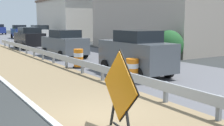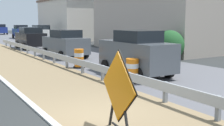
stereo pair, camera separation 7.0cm
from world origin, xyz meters
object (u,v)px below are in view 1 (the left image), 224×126
Objects in this scene: car_lead_near_lane at (29,38)px; car_lead_far_lane at (64,43)px; car_mid_far_lane at (20,32)px; warning_sign_diamond at (120,89)px; traffic_barrel_nearest at (132,71)px; traffic_barrel_mid at (65,53)px; traffic_barrel_close at (79,59)px; car_trailing_near_lane at (40,34)px; car_trailing_far_lane at (136,53)px.

car_lead_near_lane is 0.98× the size of car_lead_far_lane.
car_lead_far_lane is at bearing -5.78° from car_mid_far_lane.
warning_sign_diamond reaches higher than traffic_barrel_nearest.
warning_sign_diamond is at bearing -129.41° from traffic_barrel_nearest.
warning_sign_diamond reaches higher than traffic_barrel_mid.
car_mid_far_lane is (4.17, 35.43, 0.58)m from traffic_barrel_nearest.
traffic_barrel_close is at bearing -103.07° from warning_sign_diamond.
car_trailing_near_lane is 10.01m from car_mid_far_lane.
traffic_barrel_nearest is at bearing 139.66° from car_trailing_far_lane.
traffic_barrel_mid is at bearing 178.47° from car_lead_near_lane.
car_mid_far_lane is (3.55, 17.62, -0.01)m from car_lead_near_lane.
car_lead_far_lane reaches higher than traffic_barrel_nearest.
car_trailing_far_lane is at bearing -83.25° from traffic_barrel_mid.
car_lead_near_lane reaches higher than car_mid_far_lane.
car_mid_far_lane reaches higher than car_lead_far_lane.
car_lead_far_lane is 25.83m from car_mid_far_lane.
traffic_barrel_close is 3.72m from traffic_barrel_mid.
traffic_barrel_nearest is 0.23× the size of car_trailing_near_lane.
car_mid_far_lane is at bearing -9.35° from car_lead_far_lane.
warning_sign_diamond is 40.64m from car_mid_far_lane.
car_lead_far_lane is at bearing 75.72° from traffic_barrel_close.
traffic_barrel_nearest is 0.23× the size of car_trailing_far_lane.
traffic_barrel_mid is (3.98, 12.77, -0.62)m from warning_sign_diamond.
warning_sign_diamond is at bearing -109.81° from traffic_barrel_close.
traffic_barrel_close is 0.25× the size of car_lead_near_lane.
warning_sign_diamond is at bearing -9.69° from car_mid_far_lane.
car_lead_far_lane is at bearing -101.12° from warning_sign_diamond.
warning_sign_diamond is 0.45× the size of car_trailing_far_lane.
warning_sign_diamond is at bearing -14.56° from car_trailing_near_lane.
car_mid_far_lane reaches higher than traffic_barrel_nearest.
traffic_barrel_close is at bearing -6.98° from car_mid_far_lane.
traffic_barrel_mid is 0.22× the size of car_lead_far_lane.
car_mid_far_lane is at bearing 83.28° from traffic_barrel_nearest.
car_lead_far_lane is (1.30, 5.12, 0.53)m from traffic_barrel_close.
car_trailing_near_lane is at bearing 1.65° from car_mid_far_lane.
warning_sign_diamond is 0.45× the size of car_lead_far_lane.
car_lead_far_lane is 0.99× the size of car_trailing_far_lane.
traffic_barrel_close is 0.24× the size of car_trailing_near_lane.
car_lead_near_lane reaches higher than warning_sign_diamond.
car_trailing_far_lane reaches higher than traffic_barrel_nearest.
warning_sign_diamond is at bearing 169.37° from car_lead_near_lane.
car_lead_near_lane is (0.63, 17.81, 0.58)m from traffic_barrel_nearest.
car_mid_far_lane is at bearing -94.37° from warning_sign_diamond.
car_trailing_far_lane is (0.54, -16.50, 0.06)m from car_lead_near_lane.
traffic_barrel_nearest is 0.24× the size of car_lead_near_lane.
car_trailing_near_lane is (3.59, 7.61, 0.04)m from car_lead_near_lane.
traffic_barrel_close is (-0.37, 4.68, 0.02)m from traffic_barrel_nearest.
car_trailing_near_lane is (4.58, 20.74, 0.60)m from traffic_barrel_close.
car_trailing_far_lane is at bearing -123.21° from warning_sign_diamond.
car_trailing_near_lane is (3.88, 17.09, 0.64)m from traffic_barrel_mid.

